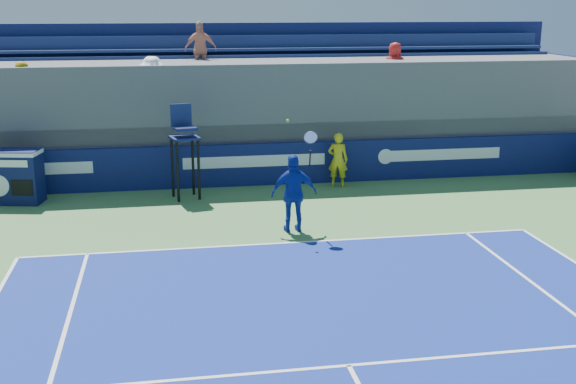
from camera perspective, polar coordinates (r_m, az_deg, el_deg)
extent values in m
imported|color=gold|center=(20.15, 3.96, 2.55)|extent=(0.65, 0.53, 1.53)
cube|color=white|center=(15.50, -0.24, -4.05)|extent=(10.97, 0.07, 0.00)
cube|color=white|center=(10.56, 4.82, -13.49)|extent=(8.23, 0.07, 0.00)
cube|color=#0D154B|center=(20.32, -2.67, 2.17)|extent=(20.40, 0.20, 1.20)
cube|color=white|center=(20.37, -19.64, 1.70)|extent=(3.20, 0.01, 0.32)
cube|color=white|center=(20.19, -2.64, 2.44)|extent=(4.00, 0.01, 0.32)
cube|color=white|center=(21.56, 12.04, 2.91)|extent=(3.60, 0.01, 0.32)
cylinder|color=white|center=(20.99, 7.72, 2.79)|extent=(0.44, 0.01, 0.44)
cube|color=#0D1545|center=(19.73, -20.76, 1.14)|extent=(1.42, 0.95, 1.40)
cube|color=white|center=(19.61, -20.92, 2.93)|extent=(1.44, 0.98, 0.10)
cube|color=black|center=(19.34, -20.29, 0.31)|extent=(0.54, 0.13, 0.40)
cube|color=white|center=(19.32, -21.27, 2.10)|extent=(0.98, 0.22, 0.18)
cylinder|color=black|center=(18.74, -8.71, 1.57)|extent=(0.08, 0.08, 1.60)
cylinder|color=black|center=(18.87, -7.06, 1.72)|extent=(0.08, 0.08, 1.60)
cylinder|color=black|center=(19.27, -9.12, 1.91)|extent=(0.08, 0.08, 1.60)
cylinder|color=black|center=(19.40, -7.51, 2.06)|extent=(0.08, 0.08, 1.60)
cube|color=#0F174F|center=(18.90, -8.19, 4.27)|extent=(0.84, 0.84, 0.06)
cube|color=#14194B|center=(18.76, -8.14, 4.97)|extent=(0.64, 0.56, 0.08)
cube|color=#15204F|center=(19.06, -8.45, 6.03)|extent=(0.55, 0.18, 0.60)
imported|color=#122B96|center=(16.06, 0.47, -0.12)|extent=(1.04, 0.44, 1.76)
cylinder|color=black|center=(15.86, 1.76, 2.68)|extent=(0.04, 0.16, 0.39)
torus|color=silver|center=(15.70, 1.80, 4.34)|extent=(0.30, 0.14, 0.29)
cylinder|color=white|center=(15.70, 1.80, 4.34)|extent=(0.26, 0.10, 0.24)
sphere|color=#C6DD31|center=(15.61, -0.03, 5.66)|extent=(0.07, 0.07, 0.07)
cube|color=#4F4F54|center=(21.98, -3.33, 6.00)|extent=(20.40, 3.60, 3.38)
cube|color=#4F4F54|center=(20.69, -2.89, 4.86)|extent=(20.40, 0.90, 0.55)
cube|color=navy|center=(20.51, -2.88, 6.12)|extent=(20.00, 0.45, 0.08)
cube|color=navy|center=(20.73, -2.97, 6.77)|extent=(20.00, 0.06, 0.45)
cube|color=#4F4F54|center=(21.49, -3.20, 6.71)|extent=(20.40, 0.90, 0.55)
cube|color=navy|center=(21.33, -3.19, 7.94)|extent=(20.00, 0.45, 0.08)
cube|color=navy|center=(21.55, -3.28, 8.54)|extent=(20.00, 0.06, 0.45)
cube|color=#4F4F54|center=(22.31, -3.49, 8.42)|extent=(20.40, 0.90, 0.55)
cube|color=navy|center=(22.16, -3.49, 9.62)|extent=(20.00, 0.45, 0.08)
cube|color=navy|center=(22.39, -3.57, 10.18)|extent=(20.00, 0.06, 0.45)
cube|color=#4F4F54|center=(23.14, -3.77, 10.01)|extent=(20.40, 0.90, 0.55)
cube|color=navy|center=(23.01, -3.76, 11.17)|extent=(20.00, 0.45, 0.08)
cube|color=navy|center=(23.25, -3.84, 11.70)|extent=(20.00, 0.06, 0.45)
cube|color=#0C1647|center=(23.83, -3.88, 7.91)|extent=(20.80, 0.30, 4.40)
cube|color=#0C1647|center=(25.30, 20.80, 6.25)|extent=(0.30, 3.90, 3.40)
imported|color=yellow|center=(20.67, -20.25, 7.24)|extent=(0.90, 0.72, 1.74)
imported|color=white|center=(20.33, -10.61, 7.91)|extent=(1.22, 0.74, 1.83)
imported|color=teal|center=(20.81, 2.57, 8.00)|extent=(0.96, 0.42, 1.62)
imported|color=red|center=(22.27, 8.41, 9.64)|extent=(0.82, 0.59, 1.56)
imported|color=black|center=(22.38, 15.11, 7.84)|extent=(0.61, 0.46, 1.51)
imported|color=tan|center=(22.06, -6.91, 11.15)|extent=(0.96, 0.44, 1.62)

